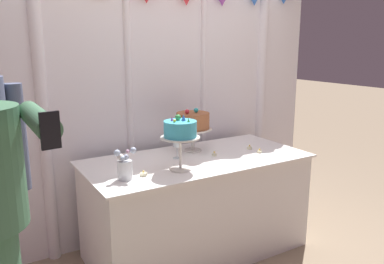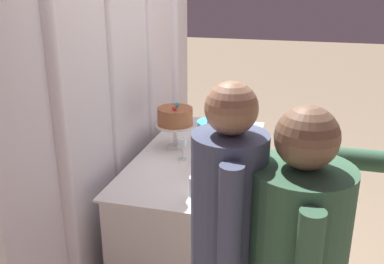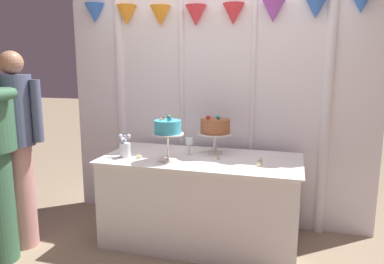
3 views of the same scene
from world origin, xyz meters
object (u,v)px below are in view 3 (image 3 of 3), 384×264
Objects in this scene: tealight_far_left at (139,157)px; flower_vase at (125,148)px; guest_man_pink_jacket at (18,141)px; cake_display_nearright at (215,127)px; tealight_far_right at (259,165)px; tealight_near_right at (260,161)px; cake_table at (201,200)px; tealight_near_left at (217,158)px; cake_display_nearleft at (168,129)px; wine_glass at (189,142)px.

flower_vase is at bearing -178.64° from tealight_far_left.
guest_man_pink_jacket reaches higher than tealight_far_left.
tealight_far_right is (0.43, -0.32, -0.23)m from cake_display_nearright.
tealight_far_left is 1.04m from tealight_near_right.
cake_table is 7.99× the size of flower_vase.
cake_display_nearright is 8.64× the size of tealight_near_right.
tealight_near_right is (0.51, -0.01, 0.40)m from cake_table.
flower_vase is 1.17m from tealight_near_right.
tealight_near_right is at bearing -1.08° from cake_table.
tealight_near_left is at bearing -8.62° from cake_table.
guest_man_pink_jacket reaches higher than tealight_near_left.
flower_vase is 5.68× the size of tealight_near_left.
tealight_far_left is (-0.60, -0.36, -0.23)m from cake_display_nearright.
guest_man_pink_jacket is (-1.23, -0.32, -0.11)m from cake_display_nearleft.
cake_display_nearright is 8.65× the size of tealight_far_right.
flower_vase is (-0.73, -0.36, -0.15)m from cake_display_nearright.
cake_table is at bearing -28.33° from wine_glass.
cake_display_nearleft is 7.91× the size of tealight_far_left.
cake_display_nearleft is 0.50m from tealight_near_left.
tealight_far_right is (0.51, -0.13, 0.40)m from cake_table.
flower_vase is 5.25× the size of tealight_far_right.
tealight_near_left is 1.70m from guest_man_pink_jacket.
cake_display_nearleft is at bearing -167.13° from tealight_near_right.
cake_display_nearright is 0.27m from wine_glass.
tealight_near_right is at bearing -24.69° from cake_display_nearright.
flower_vase is at bearing -165.22° from cake_table.
wine_glass is 0.47m from tealight_far_left.
wine_glass is (-0.21, -0.12, -0.12)m from cake_display_nearright.
guest_man_pink_jacket reaches higher than wine_glass.
tealight_near_right is 1.00× the size of tealight_far_right.
cake_table is at bearing 178.92° from tealight_near_right.
tealight_far_left is at bearing -149.15° from cake_display_nearright.
guest_man_pink_jacket reaches higher than cake_table.
cake_display_nearleft reaches higher than wine_glass.
wine_glass is 4.17× the size of tealight_near_left.
cake_display_nearleft is at bearing -113.89° from wine_glass.
tealight_near_left is (0.28, -0.09, -0.11)m from wine_glass.
wine_glass is at bearing 66.11° from cake_display_nearleft.
cake_display_nearleft is at bearing -2.91° from tealight_far_left.
tealight_near_left reaches higher than tealight_far_right.
cake_display_nearright reaches higher than tealight_near_left.
cake_display_nearright is at bearing 26.32° from flower_vase.
cake_table is 34.73× the size of tealight_far_left.
wine_glass reaches higher than tealight_near_left.
guest_man_pink_jacket is (-1.99, -0.37, 0.16)m from tealight_far_right.
cake_table is 41.89× the size of tealight_near_right.
cake_display_nearleft is 0.82m from tealight_near_right.
guest_man_pink_jacket is (-1.62, -0.48, 0.15)m from tealight_near_left.
cake_table is at bearing -112.66° from cake_display_nearright.
cake_display_nearright reaches higher than flower_vase.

